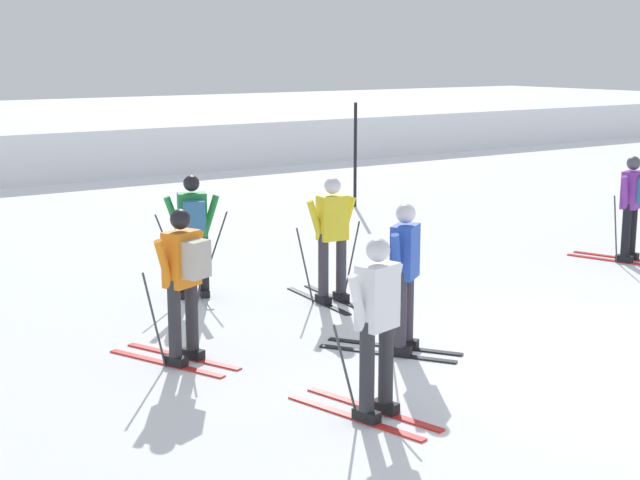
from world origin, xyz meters
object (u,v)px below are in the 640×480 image
skier_green (193,231)px  trail_marker_pole (355,155)px  skier_white (376,323)px  skier_orange (184,279)px  skier_purple (632,203)px  skier_yellow (332,236)px  skier_blue (404,274)px

skier_green → trail_marker_pole: size_ratio=0.76×
skier_white → skier_orange: same height
skier_purple → trail_marker_pole: (-0.43, 6.86, 0.18)m
skier_yellow → skier_purple: (5.41, -0.68, 0.04)m
trail_marker_pole → skier_white: bearing=-125.7°
skier_white → trail_marker_pole: (6.99, 9.71, 0.22)m
skier_orange → skier_blue: size_ratio=1.00×
skier_white → skier_green: (0.56, 4.77, 0.04)m
skier_orange → trail_marker_pole: trail_marker_pole is taller
skier_orange → trail_marker_pole: bearing=43.4°
skier_green → trail_marker_pole: bearing=37.6°
skier_blue → skier_green: bearing=104.2°
skier_green → skier_purple: same height
skier_white → skier_yellow: size_ratio=1.00×
skier_blue → skier_white: bearing=-137.0°
skier_green → skier_orange: bearing=-119.0°
skier_white → skier_purple: same height
skier_blue → skier_purple: bearing=14.2°
skier_yellow → skier_purple: bearing=-7.2°
skier_purple → skier_yellow: bearing=172.8°
skier_blue → skier_yellow: bearing=75.3°
skier_green → skier_orange: same height
skier_purple → skier_white: bearing=-159.0°
skier_purple → skier_orange: bearing=-176.7°
skier_orange → skier_purple: 8.19m
trail_marker_pole → skier_orange: bearing=-136.6°
skier_yellow → skier_white: bearing=-119.6°
skier_yellow → skier_blue: (-0.58, -2.20, -0.00)m
skier_green → skier_purple: (6.85, -1.92, 0.00)m
skier_green → skier_blue: (0.87, -3.43, -0.04)m
skier_orange → skier_yellow: same height
skier_green → trail_marker_pole: 8.11m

